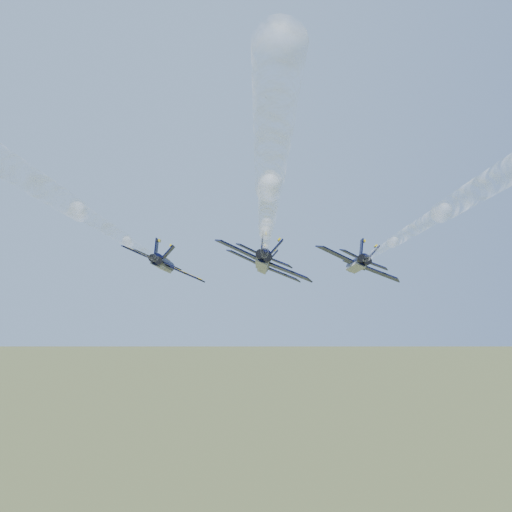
{
  "coord_description": "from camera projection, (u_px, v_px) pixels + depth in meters",
  "views": [
    {
      "loc": [
        -14.67,
        -87.96,
        90.18
      ],
      "look_at": [
        -3.03,
        2.99,
        93.55
      ],
      "focal_mm": 50.0,
      "sensor_mm": 36.0,
      "label": 1
    }
  ],
  "objects": [
    {
      "name": "jet_lead",
      "position": [
        263.0,
        266.0,
        102.06
      ],
      "size": [
        10.64,
        14.93,
        4.9
      ],
      "rotation": [
        0.0,
        0.41,
        -0.14
      ],
      "color": "black"
    },
    {
      "name": "jet_left",
      "position": [
        164.0,
        264.0,
        89.88
      ],
      "size": [
        10.64,
        14.93,
        4.9
      ],
      "rotation": [
        0.0,
        0.41,
        -0.14
      ],
      "color": "black"
    },
    {
      "name": "jet_right",
      "position": [
        357.0,
        264.0,
        90.73
      ],
      "size": [
        10.64,
        14.93,
        4.9
      ],
      "rotation": [
        0.0,
        0.41,
        -0.14
      ],
      "color": "black"
    },
    {
      "name": "jet_slot",
      "position": [
        264.0,
        261.0,
        77.9
      ],
      "size": [
        10.64,
        14.93,
        4.9
      ],
      "rotation": [
        0.0,
        0.41,
        -0.14
      ],
      "color": "black"
    },
    {
      "name": "smoke_trail_lead",
      "position": [
        261.0,
        255.0,
        61.92
      ],
      "size": [
        9.28,
        54.38,
        1.88
      ],
      "rotation": [
        0.0,
        0.41,
        -0.14
      ],
      "color": "white"
    },
    {
      "name": "smoke_trail_left",
      "position": [
        80.0,
        248.0,
        49.74
      ],
      "size": [
        9.28,
        54.38,
        1.88
      ],
      "rotation": [
        0.0,
        0.41,
        -0.14
      ],
      "color": "white"
    },
    {
      "name": "smoke_trail_right",
      "position": [
        428.0,
        249.0,
        50.59
      ],
      "size": [
        9.28,
        54.38,
        1.88
      ],
      "rotation": [
        0.0,
        0.41,
        -0.14
      ],
      "color": "white"
    },
    {
      "name": "smoke_trail_slot",
      "position": [
        260.0,
        237.0,
        37.76
      ],
      "size": [
        9.28,
        54.38,
        1.88
      ],
      "rotation": [
        0.0,
        0.41,
        -0.14
      ],
      "color": "white"
    }
  ]
}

